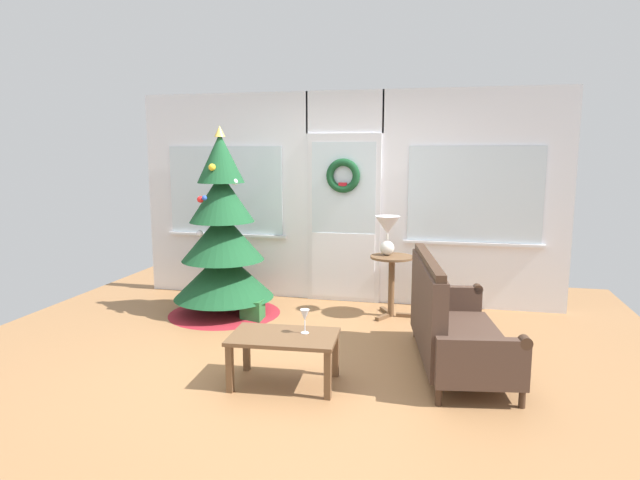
# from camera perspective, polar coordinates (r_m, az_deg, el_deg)

# --- Properties ---
(ground_plane) EXTENTS (6.76, 6.76, 0.00)m
(ground_plane) POSITION_cam_1_polar(r_m,az_deg,el_deg) (5.00, -2.02, -12.36)
(ground_plane) COLOR #996B42
(back_wall_with_door) EXTENTS (5.20, 0.19, 2.55)m
(back_wall_with_door) POSITION_cam_1_polar(r_m,az_deg,el_deg) (6.71, 2.53, 4.43)
(back_wall_with_door) COLOR white
(back_wall_with_door) RESTS_ON ground
(christmas_tree) EXTENTS (1.27, 1.27, 2.11)m
(christmas_tree) POSITION_cam_1_polar(r_m,az_deg,el_deg) (6.28, -10.05, -0.56)
(christmas_tree) COLOR #4C331E
(christmas_tree) RESTS_ON ground
(settee_sofa) EXTENTS (0.94, 1.72, 0.96)m
(settee_sofa) POSITION_cam_1_polar(r_m,az_deg,el_deg) (4.87, 13.23, -8.50)
(settee_sofa) COLOR #3D281C
(settee_sofa) RESTS_ON ground
(side_table) EXTENTS (0.50, 0.48, 0.69)m
(side_table) POSITION_cam_1_polar(r_m,az_deg,el_deg) (6.18, 7.44, -3.48)
(side_table) COLOR brown
(side_table) RESTS_ON ground
(table_lamp) EXTENTS (0.28, 0.28, 0.44)m
(table_lamp) POSITION_cam_1_polar(r_m,az_deg,el_deg) (6.14, 7.02, 1.04)
(table_lamp) COLOR silver
(table_lamp) RESTS_ON side_table
(coffee_table) EXTENTS (0.87, 0.57, 0.41)m
(coffee_table) POSITION_cam_1_polar(r_m,az_deg,el_deg) (4.42, -3.72, -10.54)
(coffee_table) COLOR brown
(coffee_table) RESTS_ON ground
(wine_glass) EXTENTS (0.08, 0.08, 0.20)m
(wine_glass) POSITION_cam_1_polar(r_m,az_deg,el_deg) (4.39, -1.59, -7.88)
(wine_glass) COLOR silver
(wine_glass) RESTS_ON coffee_table
(gift_box) EXTENTS (0.23, 0.20, 0.23)m
(gift_box) POSITION_cam_1_polar(r_m,az_deg,el_deg) (6.12, -7.01, -7.24)
(gift_box) COLOR #266633
(gift_box) RESTS_ON ground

